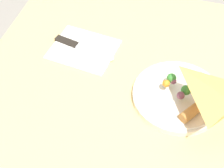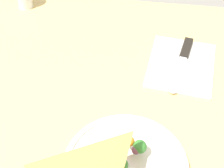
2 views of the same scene
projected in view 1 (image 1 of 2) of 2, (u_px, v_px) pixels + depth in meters
The scene contains 4 objects.
dining_table at pixel (190, 129), 0.89m from camera, with size 1.10×0.81×0.73m.
plate_pizza at pixel (178, 94), 0.81m from camera, with size 0.21×0.21×0.05m.
napkin_folded at pixel (84, 49), 0.92m from camera, with size 0.18×0.16×0.00m.
butter_knife at pixel (81, 47), 0.92m from camera, with size 0.18×0.05×0.01m.
Camera 1 is at (-0.06, -0.52, 1.38)m, focal length 55.00 mm.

